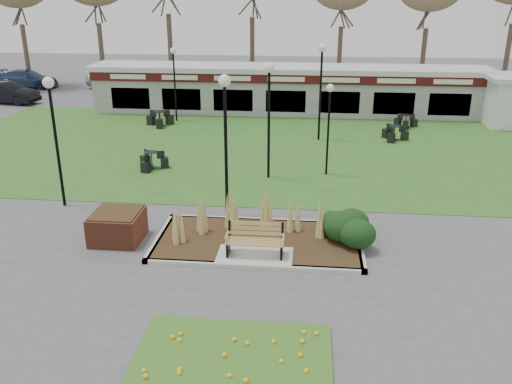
# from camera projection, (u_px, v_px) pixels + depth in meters

# --- Properties ---
(ground) EXTENTS (100.00, 100.00, 0.00)m
(ground) POSITION_uv_depth(u_px,v_px,m) (254.00, 261.00, 15.70)
(ground) COLOR #515154
(ground) RESTS_ON ground
(lawn) EXTENTS (34.00, 16.00, 0.02)m
(lawn) POSITION_uv_depth(u_px,v_px,m) (279.00, 147.00, 26.86)
(lawn) COLOR #31601E
(lawn) RESTS_ON ground
(flower_bed) EXTENTS (4.20, 3.00, 0.16)m
(flower_bed) POSITION_uv_depth(u_px,v_px,m) (232.00, 361.00, 11.40)
(flower_bed) COLOR #315E1A
(flower_bed) RESTS_ON ground
(planting_bed) EXTENTS (6.75, 3.40, 1.27)m
(planting_bed) POSITION_uv_depth(u_px,v_px,m) (300.00, 232.00, 16.71)
(planting_bed) COLOR #372616
(planting_bed) RESTS_ON ground
(park_bench) EXTENTS (1.70, 0.66, 0.93)m
(park_bench) POSITION_uv_depth(u_px,v_px,m) (255.00, 239.00, 15.73)
(park_bench) COLOR #A3824A
(park_bench) RESTS_ON ground
(brick_planter) EXTENTS (1.50, 1.50, 0.95)m
(brick_planter) POSITION_uv_depth(u_px,v_px,m) (117.00, 226.00, 16.87)
(brick_planter) COLOR brown
(brick_planter) RESTS_ON ground
(food_pavilion) EXTENTS (24.60, 3.40, 2.90)m
(food_pavilion) POSITION_uv_depth(u_px,v_px,m) (287.00, 89.00, 33.75)
(food_pavilion) COLOR gray
(food_pavilion) RESTS_ON ground
(lamp_post_near_left) EXTENTS (0.38, 0.38, 4.64)m
(lamp_post_near_left) POSITION_uv_depth(u_px,v_px,m) (53.00, 114.00, 18.52)
(lamp_post_near_left) COLOR black
(lamp_post_near_left) RESTS_ON ground
(lamp_post_near_right) EXTENTS (0.40, 0.40, 4.86)m
(lamp_post_near_right) POSITION_uv_depth(u_px,v_px,m) (225.00, 115.00, 17.59)
(lamp_post_near_right) COLOR black
(lamp_post_near_right) RESTS_ON ground
(lamp_post_mid_left) EXTENTS (0.39, 0.39, 4.72)m
(lamp_post_mid_left) POSITION_uv_depth(u_px,v_px,m) (269.00, 95.00, 21.36)
(lamp_post_mid_left) COLOR black
(lamp_post_mid_left) RESTS_ON ground
(lamp_post_mid_right) EXTENTS (0.40, 0.40, 4.86)m
(lamp_post_mid_right) POSITION_uv_depth(u_px,v_px,m) (321.00, 71.00, 26.89)
(lamp_post_mid_right) COLOR black
(lamp_post_mid_right) RESTS_ON ground
(lamp_post_far_right) EXTENTS (0.32, 0.32, 3.82)m
(lamp_post_far_right) POSITION_uv_depth(u_px,v_px,m) (329.00, 110.00, 21.98)
(lamp_post_far_right) COLOR black
(lamp_post_far_right) RESTS_ON ground
(lamp_post_far_left) EXTENTS (0.35, 0.35, 4.24)m
(lamp_post_far_left) POSITION_uv_depth(u_px,v_px,m) (174.00, 68.00, 31.01)
(lamp_post_far_left) COLOR black
(lamp_post_far_left) RESTS_ON ground
(bistro_set_a) EXTENTS (1.54, 1.51, 0.84)m
(bistro_set_a) POSITION_uv_depth(u_px,v_px,m) (160.00, 121.00, 30.86)
(bistro_set_a) COLOR black
(bistro_set_a) RESTS_ON ground
(bistro_set_b) EXTENTS (1.38, 1.35, 0.75)m
(bistro_set_b) POSITION_uv_depth(u_px,v_px,m) (152.00, 163.00, 23.59)
(bistro_set_b) COLOR black
(bistro_set_b) RESTS_ON ground
(bistro_set_c) EXTENTS (1.31, 1.25, 0.71)m
(bistro_set_c) POSITION_uv_depth(u_px,v_px,m) (406.00, 123.00, 30.53)
(bistro_set_c) COLOR black
(bistro_set_c) RESTS_ON ground
(bistro_set_d) EXTENTS (1.32, 1.42, 0.76)m
(bistro_set_d) POSITION_uv_depth(u_px,v_px,m) (394.00, 135.00, 27.97)
(bistro_set_d) COLOR black
(bistro_set_d) RESTS_ON ground
(car_silver) EXTENTS (4.86, 3.10, 1.54)m
(car_silver) POSITION_uv_depth(u_px,v_px,m) (114.00, 79.00, 41.81)
(car_silver) COLOR #B2B3B7
(car_silver) RESTS_ON ground
(car_black) EXTENTS (4.44, 2.10, 1.41)m
(car_black) POSITION_uv_depth(u_px,v_px,m) (8.00, 93.00, 36.75)
(car_black) COLOR black
(car_black) RESTS_ON ground
(car_blue) EXTENTS (4.82, 2.12, 1.38)m
(car_blue) POSITION_uv_depth(u_px,v_px,m) (27.00, 79.00, 42.50)
(car_blue) COLOR navy
(car_blue) RESTS_ON ground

